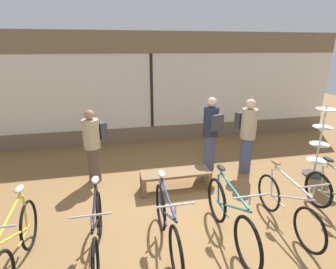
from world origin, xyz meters
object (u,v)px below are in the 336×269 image
bicycle_right (286,206)px  customer_near_rack (93,144)px  bicycle_center_right (230,217)px  accessory_rack (319,147)px  bicycle_far_left (17,246)px  customer_mid_floor (211,132)px  bicycle_center_left (167,225)px  customer_by_window (247,134)px  display_bench (175,175)px  bicycle_left (97,233)px

bicycle_right → customer_near_rack: (-3.05, 2.22, 0.47)m
bicycle_center_right → accessory_rack: size_ratio=1.09×
bicycle_far_left → customer_mid_floor: bearing=34.4°
bicycle_center_right → customer_mid_floor: size_ratio=1.03×
customer_mid_floor → accessory_rack: bearing=-19.8°
bicycle_far_left → bicycle_center_right: bicycle_center_right is taller
bicycle_far_left → bicycle_center_right: 2.88m
bicycle_center_left → customer_by_window: bearing=42.1°
bicycle_center_right → display_bench: (-0.44, 1.60, -0.07)m
bicycle_left → customer_mid_floor: customer_mid_floor is taller
display_bench → customer_near_rack: (-1.60, 0.73, 0.52)m
bicycle_right → customer_near_rack: bearing=143.9°
bicycle_left → customer_by_window: size_ratio=1.01×
bicycle_center_left → customer_by_window: customer_by_window is taller
bicycle_center_right → bicycle_left: bearing=178.5°
bicycle_left → display_bench: bearing=46.7°
bicycle_left → accessory_rack: bearing=17.9°
bicycle_left → bicycle_right: (2.91, 0.05, -0.01)m
customer_by_window → bicycle_center_left: bearing=-137.9°
bicycle_center_right → customer_near_rack: size_ratio=1.12×
bicycle_center_left → bicycle_right: size_ratio=1.05×
bicycle_far_left → display_bench: size_ratio=1.22×
display_bench → customer_by_window: (1.75, 0.45, 0.60)m
bicycle_center_right → display_bench: bearing=105.4°
display_bench → customer_mid_floor: bearing=37.3°
customer_near_rack → customer_by_window: 3.36m
accessory_rack → customer_by_window: 1.59m
bicycle_right → customer_by_window: size_ratio=0.97×
bicycle_center_left → display_bench: bicycle_center_left is taller
bicycle_right → customer_mid_floor: size_ratio=0.97×
bicycle_center_left → accessory_rack: 4.07m
bicycle_left → accessory_rack: size_ratio=1.07×
display_bench → customer_mid_floor: (1.02, 0.78, 0.60)m
bicycle_right → customer_mid_floor: bearing=100.8°
customer_by_window → customer_mid_floor: bearing=156.1°
customer_by_window → bicycle_right: bearing=-98.7°
bicycle_left → customer_by_window: (3.21, 2.00, 0.54)m
bicycle_far_left → customer_near_rack: size_ratio=1.08×
bicycle_left → customer_near_rack: bearing=93.5°
bicycle_left → bicycle_right: bicycle_left is taller
bicycle_center_left → customer_mid_floor: bearing=57.2°
bicycle_center_left → bicycle_right: (1.96, 0.09, -0.03)m
customer_by_window → customer_mid_floor: (-0.73, 0.32, 0.00)m
bicycle_right → customer_mid_floor: (-0.43, 2.27, 0.55)m
bicycle_far_left → accessory_rack: (5.68, 1.56, 0.28)m
bicycle_far_left → customer_near_rack: bearing=70.1°
bicycle_left → bicycle_center_left: bicycle_center_left is taller
bicycle_left → customer_mid_floor: (2.48, 2.32, 0.54)m
accessory_rack → customer_mid_floor: bearing=160.2°
bicycle_center_right → display_bench: bicycle_center_right is taller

